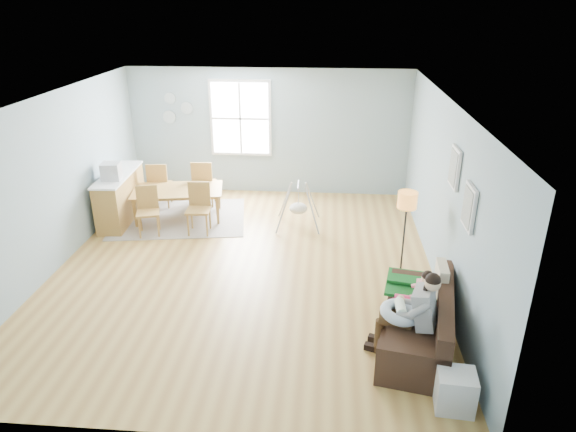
# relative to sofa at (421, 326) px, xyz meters

# --- Properties ---
(room) EXTENTS (8.40, 9.40, 3.90)m
(room) POSITION_rel_sofa_xyz_m (-2.50, 1.82, 2.15)
(room) COLOR #AB7B3C
(window) EXTENTS (1.32, 0.08, 1.62)m
(window) POSITION_rel_sofa_xyz_m (-3.10, 5.28, 1.38)
(window) COLOR silver
(window) RESTS_ON room
(pictures) EXTENTS (0.05, 1.34, 0.74)m
(pictures) POSITION_rel_sofa_xyz_m (0.46, 0.77, 1.58)
(pictures) COLOR silver
(pictures) RESTS_ON room
(wall_plates) EXTENTS (0.67, 0.02, 0.66)m
(wall_plates) POSITION_rel_sofa_xyz_m (-4.51, 5.29, 1.56)
(wall_plates) COLOR #9BB1BA
(wall_plates) RESTS_ON room
(sofa) EXTENTS (1.15, 1.98, 0.75)m
(sofa) POSITION_rel_sofa_xyz_m (0.00, 0.00, 0.00)
(sofa) COLOR black
(sofa) RESTS_ON room
(green_throw) EXTENTS (0.98, 0.87, 0.04)m
(green_throw) POSITION_rel_sofa_xyz_m (0.05, 0.62, 0.21)
(green_throw) COLOR #166327
(green_throw) RESTS_ON sofa
(beige_pillow) EXTENTS (0.15, 0.44, 0.43)m
(beige_pillow) POSITION_rel_sofa_xyz_m (0.29, 0.44, 0.41)
(beige_pillow) COLOR #C3B495
(beige_pillow) RESTS_ON sofa
(father) EXTENTS (0.87, 0.56, 1.18)m
(father) POSITION_rel_sofa_xyz_m (-0.17, -0.23, 0.36)
(father) COLOR gray
(father) RESTS_ON sofa
(nursing_pillow) EXTENTS (0.58, 0.57, 0.20)m
(nursing_pillow) POSITION_rel_sofa_xyz_m (-0.31, -0.21, 0.32)
(nursing_pillow) COLOR #A5B8CE
(nursing_pillow) RESTS_ON father
(infant) EXTENTS (0.13, 0.34, 0.13)m
(infant) POSITION_rel_sofa_xyz_m (-0.30, -0.18, 0.40)
(infant) COLOR silver
(infant) RESTS_ON nursing_pillow
(toddler) EXTENTS (0.51, 0.31, 0.76)m
(toddler) POSITION_rel_sofa_xyz_m (-0.03, 0.19, 0.37)
(toddler) COLOR silver
(toddler) RESTS_ON sofa
(floor_lamp) EXTENTS (0.28, 0.28, 1.41)m
(floor_lamp) POSITION_rel_sofa_xyz_m (-0.03, 1.68, 0.90)
(floor_lamp) COLOR black
(floor_lamp) RESTS_ON room
(storage_cube) EXTENTS (0.43, 0.39, 0.44)m
(storage_cube) POSITION_rel_sofa_xyz_m (0.19, -1.08, -0.05)
(storage_cube) COLOR white
(storage_cube) RESTS_ON room
(rug) EXTENTS (2.78, 2.28, 0.01)m
(rug) POSITION_rel_sofa_xyz_m (-4.10, 3.65, -0.26)
(rug) COLOR gray
(rug) RESTS_ON room
(dining_table) EXTENTS (1.85, 1.23, 0.60)m
(dining_table) POSITION_rel_sofa_xyz_m (-4.10, 3.65, 0.03)
(dining_table) COLOR olive
(dining_table) RESTS_ON rug
(chair_sw) EXTENTS (0.50, 0.50, 0.89)m
(chair_sw) POSITION_rel_sofa_xyz_m (-4.46, 2.96, 0.24)
(chair_sw) COLOR olive
(chair_sw) RESTS_ON rug
(chair_se) EXTENTS (0.45, 0.45, 0.94)m
(chair_se) POSITION_rel_sofa_xyz_m (-3.55, 3.11, 0.27)
(chair_se) COLOR olive
(chair_se) RESTS_ON rug
(chair_nw) EXTENTS (0.48, 0.48, 0.96)m
(chair_nw) POSITION_rel_sofa_xyz_m (-4.65, 4.19, 0.28)
(chair_nw) COLOR olive
(chair_nw) RESTS_ON rug
(chair_ne) EXTENTS (0.47, 0.47, 0.98)m
(chair_ne) POSITION_rel_sofa_xyz_m (-3.76, 4.33, 0.30)
(chair_ne) COLOR olive
(chair_ne) RESTS_ON rug
(counter) EXTENTS (0.59, 1.71, 0.94)m
(counter) POSITION_rel_sofa_xyz_m (-5.20, 3.52, 0.21)
(counter) COLOR olive
(counter) RESTS_ON room
(monitor) EXTENTS (0.36, 0.35, 0.31)m
(monitor) POSITION_rel_sofa_xyz_m (-5.17, 3.21, 0.83)
(monitor) COLOR #AEADB2
(monitor) RESTS_ON counter
(baby_swing) EXTENTS (0.85, 0.86, 0.84)m
(baby_swing) POSITION_rel_sofa_xyz_m (-1.75, 3.49, 0.11)
(baby_swing) COLOR #AEADB2
(baby_swing) RESTS_ON room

